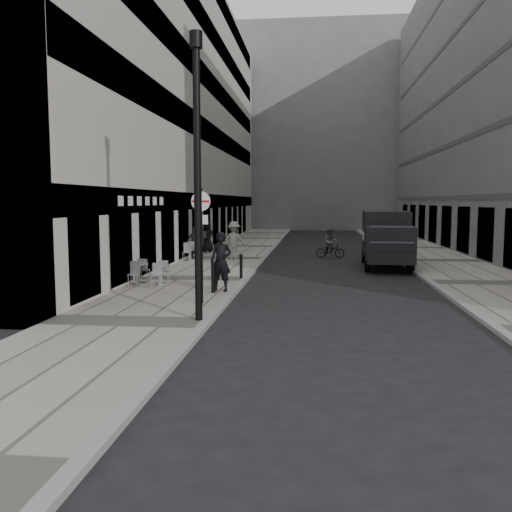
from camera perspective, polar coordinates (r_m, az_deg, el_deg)
The scene contains 19 objects.
ground at distance 10.90m, azimuth -8.36°, elevation -10.71°, with size 120.00×120.00×0.00m, color black.
sidewalk at distance 28.66m, azimuth -3.21°, elevation -0.30°, with size 4.00×60.00×0.12m, color #A29D92.
far_sidewalk at distance 28.98m, azimuth 18.78°, elevation -0.53°, with size 4.00×60.00×0.12m, color #A29D92.
building_left at distance 36.17m, azimuth -8.04°, elevation 15.13°, with size 4.00×45.00×18.00m, color #B6B0A6.
building_right at distance 37.08m, azimuth 24.89°, elevation 16.00°, with size 6.00×45.00×20.00m, color gray.
building_far at distance 66.60m, azimuth 5.27°, elevation 12.57°, with size 24.00×16.00×22.00m, color gray.
walking_man at distance 17.88m, azimuth -3.72°, elevation -0.60°, with size 0.72×0.47×1.96m, color black.
sign_post at distance 15.73m, azimuth -5.80°, elevation 2.77°, with size 0.57×0.14×3.35m.
lamppost at distance 13.46m, azimuth -6.20°, elevation 9.70°, with size 0.31×0.31×7.00m.
bollard_near at distance 17.65m, azimuth -4.53°, elevation -2.34°, with size 0.13×0.13×0.96m, color black.
bollard_far at distance 20.93m, azimuth -1.58°, elevation -1.17°, with size 0.12×0.12×0.87m, color black.
panel_van at distance 26.11m, azimuth 13.55°, elevation 2.07°, with size 2.32×5.65×2.61m.
cyclist at distance 29.91m, azimuth 7.84°, elevation 1.04°, with size 1.58×0.69×1.66m.
pedestrian_a at distance 28.41m, azimuth -6.45°, elevation 1.40°, with size 0.96×0.40×1.64m, color #55565A.
pedestrian_b at distance 27.75m, azimuth -2.34°, elevation 1.65°, with size 1.26×0.72×1.94m, color #9A978F.
pedestrian_c at distance 31.95m, azimuth -5.13°, elevation 2.03°, with size 0.88×0.57×1.79m, color black.
cafe_table_near at distance 19.91m, azimuth -12.20°, elevation -1.65°, with size 0.67×1.51×0.86m.
cafe_table_mid at distance 19.66m, azimuth -10.00°, elevation -1.77°, with size 0.63×1.43×0.81m.
cafe_table_far at distance 27.51m, azimuth -7.00°, elevation 0.52°, with size 0.71×1.61×0.92m.
Camera 1 is at (2.66, -10.11, 3.08)m, focal length 38.00 mm.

